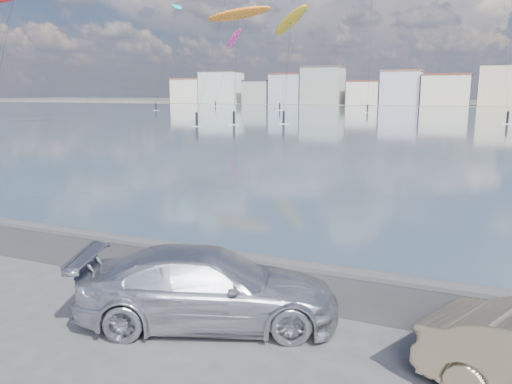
% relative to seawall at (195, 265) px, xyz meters
% --- Properties ---
extents(ground, '(700.00, 700.00, 0.00)m').
position_rel_seawall_xyz_m(ground, '(0.00, -2.70, -0.58)').
color(ground, '#333335').
rests_on(ground, ground).
extents(bay_water, '(500.00, 177.00, 0.00)m').
position_rel_seawall_xyz_m(bay_water, '(0.00, 88.80, -0.58)').
color(bay_water, '#334C53').
rests_on(bay_water, ground).
extents(far_shore_strip, '(500.00, 60.00, 0.00)m').
position_rel_seawall_xyz_m(far_shore_strip, '(0.00, 197.30, -0.57)').
color(far_shore_strip, '#4C473D').
rests_on(far_shore_strip, ground).
extents(seawall, '(400.00, 0.36, 1.08)m').
position_rel_seawall_xyz_m(seawall, '(0.00, 0.00, 0.00)').
color(seawall, '#28282B').
rests_on(seawall, ground).
extents(far_buildings, '(240.79, 13.26, 14.60)m').
position_rel_seawall_xyz_m(far_buildings, '(1.31, 183.30, 5.44)').
color(far_buildings, silver).
rests_on(far_buildings, ground).
extents(car_silver, '(5.64, 3.94, 1.52)m').
position_rel_seawall_xyz_m(car_silver, '(1.16, -1.43, 0.18)').
color(car_silver, '#B9BBC1').
rests_on(car_silver, ground).
extents(kitesurfer_2, '(8.48, 15.54, 19.32)m').
position_rel_seawall_xyz_m(kitesurfer_2, '(-24.46, 72.64, 15.61)').
color(kitesurfer_2, '#BF8C19').
rests_on(kitesurfer_2, ground).
extents(kitesurfer_8, '(7.98, 15.77, 28.93)m').
position_rel_seawall_xyz_m(kitesurfer_8, '(-71.11, 110.46, 26.27)').
color(kitesurfer_8, '#19BFBF').
rests_on(kitesurfer_8, ground).
extents(kitesurfer_12, '(10.82, 8.52, 17.79)m').
position_rel_seawall_xyz_m(kitesurfer_12, '(-28.97, 61.89, 15.60)').
color(kitesurfer_12, orange).
rests_on(kitesurfer_12, ground).
extents(kitesurfer_13, '(9.29, 10.57, 25.70)m').
position_rel_seawall_xyz_m(kitesurfer_13, '(-71.79, 146.21, 21.67)').
color(kitesurfer_13, '#E5338C').
rests_on(kitesurfer_13, ground).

